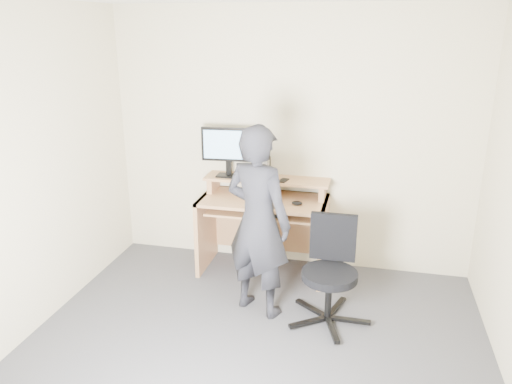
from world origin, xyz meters
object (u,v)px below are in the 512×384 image
at_px(desk, 265,216).
at_px(person, 258,222).
at_px(office_chair, 331,267).
at_px(monitor, 228,148).

relative_size(desk, person, 0.75).
bearing_deg(person, desk, -61.01).
bearing_deg(desk, office_chair, -47.48).
bearing_deg(office_chair, desk, 132.72).
bearing_deg(desk, person, -82.14).
bearing_deg(office_chair, person, -178.92).
xyz_separation_m(desk, person, (0.11, -0.78, 0.25)).
height_order(monitor, person, person).
bearing_deg(monitor, desk, -10.33).
relative_size(desk, office_chair, 1.42).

